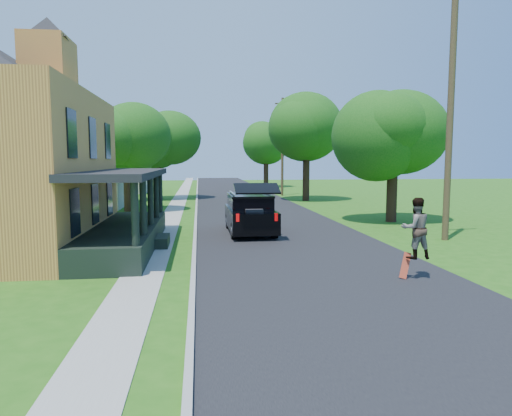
{
  "coord_description": "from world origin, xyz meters",
  "views": [
    {
      "loc": [
        -3.84,
        -12.81,
        3.52
      ],
      "look_at": [
        -1.86,
        3.0,
        1.86
      ],
      "focal_mm": 32.0,
      "sensor_mm": 36.0,
      "label": 1
    }
  ],
  "objects": [
    {
      "name": "skateboard",
      "position": [
        2.24,
        -0.14,
        0.38
      ],
      "size": [
        0.45,
        0.31,
        0.79
      ],
      "rotation": [
        0.0,
        0.0,
        -0.32
      ],
      "color": "#98250D",
      "rests_on": "ground"
    },
    {
      "name": "utility_pole_near",
      "position": [
        7.0,
        6.01,
        5.89
      ],
      "size": [
        1.78,
        0.37,
        11.45
      ],
      "rotation": [
        0.0,
        0.0,
        0.13
      ],
      "color": "#41311E",
      "rests_on": "ground"
    },
    {
      "name": "tree_right_mid",
      "position": [
        5.45,
        26.37,
        6.56
      ],
      "size": [
        8.22,
        8.03,
        10.24
      ],
      "rotation": [
        0.0,
        0.0,
        0.27
      ],
      "color": "black",
      "rests_on": "ground"
    },
    {
      "name": "skateboarder",
      "position": [
        2.5,
        -0.18,
        1.53
      ],
      "size": [
        0.9,
        0.71,
        1.82
      ],
      "rotation": [
        0.0,
        0.0,
        3.17
      ],
      "color": "black",
      "rests_on": "ground"
    },
    {
      "name": "front_walk",
      "position": [
        -9.5,
        6.0,
        0.0
      ],
      "size": [
        6.5,
        1.2,
        0.03
      ],
      "primitive_type": "cube",
      "color": "gray",
      "rests_on": "ground"
    },
    {
      "name": "utility_pole_far",
      "position": [
        4.5,
        32.46,
        5.0
      ],
      "size": [
        1.57,
        0.34,
        9.71
      ],
      "rotation": [
        0.0,
        0.0,
        0.14
      ],
      "color": "#41311E",
      "rests_on": "ground"
    },
    {
      "name": "street",
      "position": [
        0.0,
        20.0,
        0.0
      ],
      "size": [
        8.0,
        120.0,
        0.02
      ],
      "primitive_type": "cube",
      "color": "black",
      "rests_on": "ground"
    },
    {
      "name": "neighbor_house_mid",
      "position": [
        -13.5,
        24.0,
        4.19
      ],
      "size": [
        12.78,
        12.78,
        8.3
      ],
      "color": "#AFA89B",
      "rests_on": "ground"
    },
    {
      "name": "tree_right_far",
      "position": [
        4.97,
        47.06,
        6.42
      ],
      "size": [
        6.86,
        6.96,
        9.65
      ],
      "rotation": [
        0.0,
        0.0,
        -0.2
      ],
      "color": "black",
      "rests_on": "ground"
    },
    {
      "name": "tree_left_far",
      "position": [
        -7.43,
        29.29,
        5.69
      ],
      "size": [
        6.59,
        6.73,
        8.65
      ],
      "rotation": [
        0.0,
        0.0,
        -0.3
      ],
      "color": "black",
      "rests_on": "ground"
    },
    {
      "name": "tree_right_near",
      "position": [
        7.11,
        12.17,
        5.33
      ],
      "size": [
        6.5,
        6.12,
        8.11
      ],
      "rotation": [
        0.0,
        0.0,
        0.28
      ],
      "color": "black",
      "rests_on": "ground"
    },
    {
      "name": "tree_left_mid",
      "position": [
        -8.78,
        19.6,
        4.82
      ],
      "size": [
        5.85,
        5.5,
        7.4
      ],
      "rotation": [
        0.0,
        0.0,
        0.23
      ],
      "color": "black",
      "rests_on": "ground"
    },
    {
      "name": "black_suv",
      "position": [
        -1.4,
        9.0,
        0.97
      ],
      "size": [
        2.15,
        5.47,
        2.54
      ],
      "rotation": [
        0.0,
        0.0,
        0.01
      ],
      "color": "black",
      "rests_on": "ground"
    },
    {
      "name": "curb",
      "position": [
        -4.05,
        20.0,
        0.0
      ],
      "size": [
        0.15,
        120.0,
        0.12
      ],
      "primitive_type": "cube",
      "color": "#969792",
      "rests_on": "ground"
    },
    {
      "name": "ground",
      "position": [
        0.0,
        0.0,
        0.0
      ],
      "size": [
        140.0,
        140.0,
        0.0
      ],
      "primitive_type": "plane",
      "color": "#215911",
      "rests_on": "ground"
    },
    {
      "name": "sidewalk",
      "position": [
        -5.6,
        20.0,
        0.0
      ],
      "size": [
        1.3,
        120.0,
        0.03
      ],
      "primitive_type": "cube",
      "color": "gray",
      "rests_on": "ground"
    },
    {
      "name": "neighbor_house_far",
      "position": [
        -13.5,
        40.0,
        4.19
      ],
      "size": [
        12.78,
        12.78,
        8.3
      ],
      "color": "#AFA89B",
      "rests_on": "ground"
    }
  ]
}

